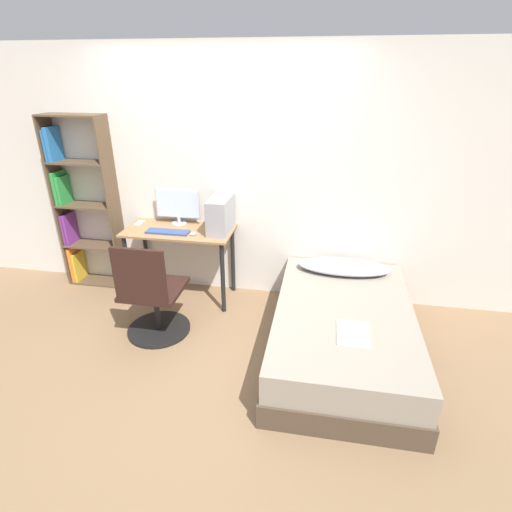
# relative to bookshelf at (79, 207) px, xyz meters

# --- Properties ---
(ground_plane) EXTENTS (14.00, 14.00, 0.00)m
(ground_plane) POSITION_rel_bookshelf_xyz_m (1.62, -1.23, -0.90)
(ground_plane) COLOR #846647
(wall_back) EXTENTS (8.00, 0.05, 2.50)m
(wall_back) POSITION_rel_bookshelf_xyz_m (1.62, 0.15, 0.35)
(wall_back) COLOR silver
(wall_back) RESTS_ON ground_plane
(desk) EXTENTS (1.10, 0.54, 0.78)m
(desk) POSITION_rel_bookshelf_xyz_m (1.17, -0.14, -0.26)
(desk) COLOR #997047
(desk) RESTS_ON ground_plane
(bookshelf) EXTENTS (0.65, 0.25, 1.86)m
(bookshelf) POSITION_rel_bookshelf_xyz_m (0.00, 0.00, 0.00)
(bookshelf) COLOR brown
(bookshelf) RESTS_ON ground_plane
(office_chair) EXTENTS (0.58, 0.58, 0.95)m
(office_chair) POSITION_rel_bookshelf_xyz_m (1.15, -0.86, -0.55)
(office_chair) COLOR black
(office_chair) RESTS_ON ground_plane
(bed) EXTENTS (1.16, 1.89, 0.44)m
(bed) POSITION_rel_bookshelf_xyz_m (2.84, -0.82, -0.69)
(bed) COLOR #4C3D2D
(bed) RESTS_ON ground_plane
(pillow) EXTENTS (0.88, 0.36, 0.11)m
(pillow) POSITION_rel_bookshelf_xyz_m (2.84, -0.13, -0.41)
(pillow) COLOR #B2B7C6
(pillow) RESTS_ON bed
(magazine) EXTENTS (0.24, 0.32, 0.01)m
(magazine) POSITION_rel_bookshelf_xyz_m (2.89, -1.16, -0.45)
(magazine) COLOR silver
(magazine) RESTS_ON bed
(monitor) EXTENTS (0.47, 0.16, 0.37)m
(monitor) POSITION_rel_bookshelf_xyz_m (1.11, 0.03, 0.07)
(monitor) COLOR #B7B7BC
(monitor) RESTS_ON desk
(keyboard) EXTENTS (0.43, 0.13, 0.02)m
(keyboard) POSITION_rel_bookshelf_xyz_m (1.09, -0.25, -0.12)
(keyboard) COLOR #33477A
(keyboard) RESTS_ON desk
(pc_tower) EXTENTS (0.20, 0.42, 0.34)m
(pc_tower) POSITION_rel_bookshelf_xyz_m (1.60, -0.10, 0.04)
(pc_tower) COLOR #99999E
(pc_tower) RESTS_ON desk
(mouse) EXTENTS (0.06, 0.09, 0.02)m
(mouse) POSITION_rel_bookshelf_xyz_m (1.36, -0.25, -0.12)
(mouse) COLOR silver
(mouse) RESTS_ON desk
(phone) EXTENTS (0.07, 0.14, 0.01)m
(phone) POSITION_rel_bookshelf_xyz_m (0.70, -0.05, -0.12)
(phone) COLOR #B7B7BC
(phone) RESTS_ON desk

